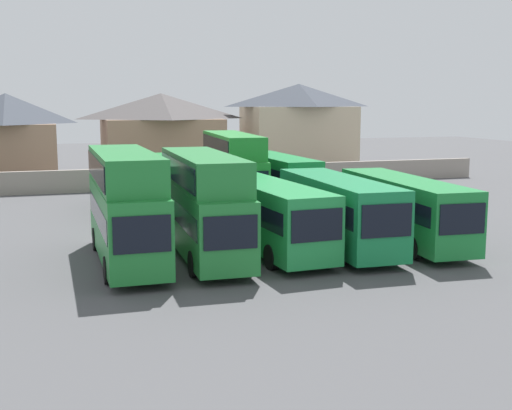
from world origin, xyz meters
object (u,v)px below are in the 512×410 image
Objects in this scene: bus_1 at (125,201)px; bus_4 at (338,209)px; bus_3 at (269,213)px; house_terrace_left at (7,138)px; house_terrace_right at (299,128)px; bus_8 at (233,165)px; bus_6 at (132,182)px; bus_7 at (170,180)px; bus_9 at (278,176)px; bus_2 at (204,200)px; house_terrace_centre at (162,135)px; bus_5 at (404,206)px.

bus_4 is at bearing 89.11° from bus_1.
bus_3 is at bearing 91.41° from bus_1.
bus_3 is 34.39m from house_terrace_left.
house_terrace_right is at bearing 147.65° from bus_1.
bus_8 is at bearing 148.50° from bus_1.
bus_4 is at bearing 28.45° from bus_6.
bus_4 is at bearing 16.82° from bus_7.
bus_8 is 21.86m from house_terrace_right.
bus_8 is at bearing 85.39° from bus_7.
bus_8 is 3.39m from bus_9.
bus_7 is at bearing 162.66° from bus_1.
bus_7 is 7.66m from bus_9.
house_terrace_right reaches higher than bus_4.
bus_2 is 0.99× the size of bus_4.
house_terrace_right reaches higher than house_terrace_left.
bus_8 is 1.05× the size of house_terrace_right.
bus_1 is 6.80m from bus_3.
bus_2 is 0.99× the size of bus_3.
bus_7 is 1.02× the size of house_terrace_right.
bus_6 is at bearing -64.63° from house_terrace_left.
house_terrace_centre is at bearing -170.02° from bus_8.
bus_5 is at bearing 94.12° from bus_4.
house_terrace_centre is at bearing 178.75° from house_terrace_right.
bus_4 is at bearing 8.93° from bus_8.
house_terrace_right is (27.25, 1.04, 0.50)m from house_terrace_left.
bus_6 is 0.89× the size of bus_8.
bus_5 is 15.49m from bus_8.
bus_6 reaches higher than bus_7.
bus_6 is 0.92× the size of bus_7.
bus_3 is 1.00× the size of bus_9.
house_terrace_right is (8.62, 18.37, 2.58)m from bus_9.
bus_2 reaches higher than bus_9.
bus_9 is at bearing -42.94° from house_terrace_left.
bus_8 is (7.00, 0.40, 0.86)m from bus_6.
bus_9 is 0.95× the size of house_terrace_right.
bus_7 is at bearing -57.38° from house_terrace_left.
house_terrace_left is (-15.35, 17.21, 1.21)m from bus_8.
house_terrace_right is at bearing 171.32° from bus_5.
bus_6 is at bearing -136.91° from bus_5.
bus_8 is 23.10m from house_terrace_left.
bus_2 is at bearing -86.11° from bus_5.
bus_5 is 1.06× the size of bus_9.
house_terrace_left is at bearing -133.74° from bus_8.
bus_1 is at bearing -89.37° from bus_4.
house_terrace_left is at bearing -144.26° from bus_5.
bus_7 is 4.47m from bus_8.
bus_5 is at bearing -57.64° from house_terrace_left.
bus_1 is 1.21× the size of house_terrace_left.
bus_2 is (3.52, -0.09, -0.10)m from bus_1.
bus_4 is 33.59m from house_terrace_centre.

